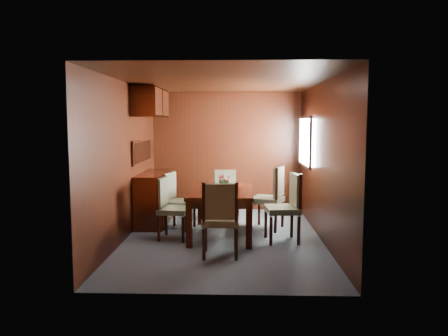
{
  "coord_description": "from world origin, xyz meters",
  "views": [
    {
      "loc": [
        0.22,
        -6.63,
        1.79
      ],
      "look_at": [
        0.0,
        0.41,
        1.05
      ],
      "focal_mm": 35.0,
      "sensor_mm": 36.0,
      "label": 1
    }
  ],
  "objects_px": {
    "sideboard": "(155,198)",
    "chair_right_near": "(287,203)",
    "chair_left_near": "(169,204)",
    "chair_head": "(220,215)",
    "dining_table": "(222,196)",
    "flower_centerpiece": "(225,182)"
  },
  "relations": [
    {
      "from": "chair_left_near",
      "to": "chair_right_near",
      "type": "xyz_separation_m",
      "value": [
        1.79,
        -0.09,
        0.05
      ]
    },
    {
      "from": "chair_right_near",
      "to": "chair_head",
      "type": "height_order",
      "value": "chair_right_near"
    },
    {
      "from": "chair_left_near",
      "to": "flower_centerpiece",
      "type": "height_order",
      "value": "flower_centerpiece"
    },
    {
      "from": "chair_left_near",
      "to": "sideboard",
      "type": "bearing_deg",
      "value": -151.09
    },
    {
      "from": "chair_left_near",
      "to": "chair_right_near",
      "type": "bearing_deg",
      "value": 94.19
    },
    {
      "from": "sideboard",
      "to": "flower_centerpiece",
      "type": "xyz_separation_m",
      "value": [
        1.27,
        -0.82,
        0.4
      ]
    },
    {
      "from": "chair_left_near",
      "to": "chair_right_near",
      "type": "height_order",
      "value": "chair_right_near"
    },
    {
      "from": "dining_table",
      "to": "chair_head",
      "type": "height_order",
      "value": "chair_head"
    },
    {
      "from": "sideboard",
      "to": "dining_table",
      "type": "height_order",
      "value": "sideboard"
    },
    {
      "from": "dining_table",
      "to": "chair_right_near",
      "type": "relative_size",
      "value": 1.52
    },
    {
      "from": "chair_left_near",
      "to": "chair_right_near",
      "type": "relative_size",
      "value": 0.92
    },
    {
      "from": "dining_table",
      "to": "chair_left_near",
      "type": "bearing_deg",
      "value": -162.87
    },
    {
      "from": "chair_head",
      "to": "flower_centerpiece",
      "type": "relative_size",
      "value": 4.26
    },
    {
      "from": "dining_table",
      "to": "chair_right_near",
      "type": "bearing_deg",
      "value": -16.2
    },
    {
      "from": "sideboard",
      "to": "chair_head",
      "type": "height_order",
      "value": "chair_head"
    },
    {
      "from": "dining_table",
      "to": "sideboard",
      "type": "bearing_deg",
      "value": 147.07
    },
    {
      "from": "chair_right_near",
      "to": "dining_table",
      "type": "bearing_deg",
      "value": 65.7
    },
    {
      "from": "chair_right_near",
      "to": "flower_centerpiece",
      "type": "relative_size",
      "value": 4.37
    },
    {
      "from": "flower_centerpiece",
      "to": "sideboard",
      "type": "bearing_deg",
      "value": 147.16
    },
    {
      "from": "sideboard",
      "to": "dining_table",
      "type": "distance_m",
      "value": 1.5
    },
    {
      "from": "sideboard",
      "to": "chair_right_near",
      "type": "xyz_separation_m",
      "value": [
        2.22,
        -1.16,
        0.13
      ]
    },
    {
      "from": "sideboard",
      "to": "chair_right_near",
      "type": "distance_m",
      "value": 2.51
    }
  ]
}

